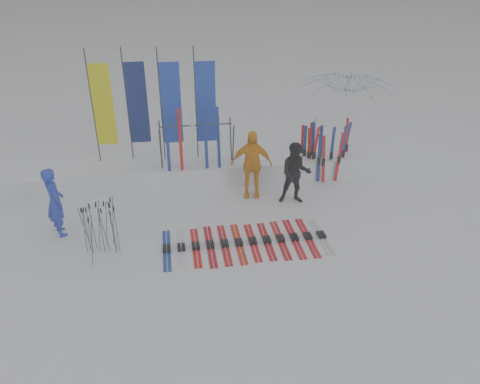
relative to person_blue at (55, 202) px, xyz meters
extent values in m
plane|color=white|center=(4.11, -2.05, -0.86)|extent=(120.00, 120.00, 0.00)
cube|color=white|center=(4.11, 2.55, -0.56)|extent=(14.00, 1.60, 0.60)
imported|color=#2137C0|center=(0.00, 0.00, 0.00)|extent=(0.65, 0.75, 1.72)
imported|color=black|center=(5.96, 0.64, -0.02)|extent=(0.92, 0.77, 1.69)
imported|color=#FFA510|center=(4.88, 1.19, 0.08)|extent=(1.17, 0.63, 1.89)
imported|color=white|center=(8.27, 3.40, 0.53)|extent=(3.98, 4.01, 2.79)
cube|color=navy|center=(2.50, -1.13, -0.83)|extent=(0.17, 1.63, 0.07)
cube|color=silver|center=(2.83, -1.13, -0.83)|extent=(0.17, 1.59, 0.07)
cube|color=red|center=(3.17, -1.13, -0.83)|extent=(0.17, 1.59, 0.07)
cube|color=#AE0D18|center=(3.50, -1.13, -0.83)|extent=(0.17, 1.70, 0.07)
cube|color=red|center=(3.83, -1.13, -0.83)|extent=(0.17, 1.67, 0.07)
cube|color=#B8240E|center=(4.16, -1.13, -0.83)|extent=(0.17, 1.68, 0.07)
cube|color=red|center=(4.50, -1.13, -0.83)|extent=(0.17, 1.57, 0.07)
cube|color=#B20E12|center=(4.83, -1.13, -0.83)|extent=(0.17, 1.59, 0.07)
cube|color=red|center=(5.16, -1.13, -0.83)|extent=(0.17, 1.65, 0.07)
cube|color=red|center=(5.49, -1.13, -0.83)|extent=(0.17, 1.69, 0.07)
cube|color=red|center=(5.83, -1.13, -0.83)|extent=(0.17, 1.69, 0.07)
cube|color=silver|center=(6.16, -1.13, -0.83)|extent=(0.17, 1.59, 0.07)
cylinder|color=#595B60|center=(1.06, -0.85, -0.23)|extent=(0.13, 0.16, 1.25)
cylinder|color=#595B60|center=(1.17, -0.98, -0.28)|extent=(0.14, 0.06, 1.16)
cylinder|color=#595B60|center=(1.20, -0.69, -0.27)|extent=(0.15, 0.15, 1.17)
cylinder|color=#595B60|center=(0.87, -1.03, -0.24)|extent=(0.06, 0.08, 1.24)
cylinder|color=#595B60|center=(0.97, -1.44, -0.24)|extent=(0.14, 0.10, 1.23)
cylinder|color=#595B60|center=(1.13, -1.03, -0.29)|extent=(0.03, 0.12, 1.14)
cylinder|color=#595B60|center=(1.38, -1.14, -0.27)|extent=(0.03, 0.14, 1.17)
cylinder|color=#595B60|center=(0.76, -0.96, -0.26)|extent=(0.10, 0.15, 1.20)
cylinder|color=#595B60|center=(1.34, -0.67, -0.24)|extent=(0.14, 0.03, 1.24)
cylinder|color=#595B60|center=(0.90, -0.76, -0.27)|extent=(0.05, 0.03, 1.17)
cylinder|color=#595B60|center=(1.35, -0.92, -0.23)|extent=(0.07, 0.03, 1.25)
cylinder|color=#595B60|center=(0.77, -0.96, -0.26)|extent=(0.16, 0.09, 1.19)
cylinder|color=#595B60|center=(0.79, -0.89, -0.28)|extent=(0.02, 0.15, 1.16)
cylinder|color=#595B60|center=(1.43, -0.94, -0.28)|extent=(0.05, 0.13, 1.16)
cylinder|color=#383A3F|center=(0.72, 2.86, 1.34)|extent=(0.04, 0.04, 3.20)
cube|color=#DAE20B|center=(1.01, 2.86, 1.39)|extent=(0.55, 0.03, 2.30)
cylinder|color=#383A3F|center=(1.65, 2.88, 1.34)|extent=(0.04, 0.04, 3.20)
cube|color=navy|center=(1.94, 2.88, 1.39)|extent=(0.55, 0.03, 2.30)
cylinder|color=#383A3F|center=(2.58, 2.71, 1.34)|extent=(0.04, 0.04, 3.20)
cube|color=#1838B8|center=(2.87, 2.71, 1.39)|extent=(0.55, 0.03, 2.30)
cylinder|color=#383A3F|center=(3.54, 2.67, 1.34)|extent=(0.04, 0.04, 3.20)
cube|color=#1738B3|center=(3.83, 2.67, 1.39)|extent=(0.55, 0.03, 2.30)
cylinder|color=#383A3F|center=(2.49, 1.90, 0.36)|extent=(0.04, 0.30, 1.23)
cylinder|color=#383A3F|center=(2.49, 2.40, 0.36)|extent=(0.04, 0.30, 1.23)
cylinder|color=#383A3F|center=(4.49, 1.90, 0.36)|extent=(0.04, 0.30, 1.23)
cylinder|color=#383A3F|center=(4.49, 2.40, 0.36)|extent=(0.04, 0.30, 1.23)
cylinder|color=#383A3F|center=(3.49, 2.15, 0.92)|extent=(2.00, 0.04, 0.04)
cube|color=red|center=(6.88, 1.98, -0.05)|extent=(0.09, 0.04, 1.62)
cube|color=navy|center=(7.77, 1.99, -0.07)|extent=(0.09, 0.04, 1.58)
cube|color=navy|center=(8.07, 2.56, -0.12)|extent=(0.09, 0.04, 1.48)
cube|color=red|center=(6.67, 2.50, -0.11)|extent=(0.09, 0.04, 1.50)
cube|color=navy|center=(6.91, 2.24, -0.04)|extent=(0.09, 0.04, 1.65)
cube|color=red|center=(6.77, 2.13, -0.10)|extent=(0.09, 0.03, 1.52)
cube|color=navy|center=(7.37, 1.89, -0.05)|extent=(0.09, 0.02, 1.62)
cube|color=navy|center=(6.94, 1.68, -0.10)|extent=(0.09, 0.02, 1.52)
cube|color=navy|center=(6.67, 2.26, -0.08)|extent=(0.09, 0.02, 1.57)
cube|color=red|center=(8.00, 2.34, -0.02)|extent=(0.09, 0.04, 1.69)
cube|color=red|center=(7.05, 1.62, -0.13)|extent=(0.09, 0.03, 1.47)
cube|color=red|center=(6.85, 2.36, -0.07)|extent=(0.09, 0.03, 1.59)
cube|color=silver|center=(7.00, 2.47, -0.02)|extent=(0.09, 0.03, 1.69)
cube|color=red|center=(6.77, 2.08, -0.12)|extent=(0.09, 0.04, 1.49)
cube|color=red|center=(7.54, 1.68, -0.11)|extent=(0.09, 0.03, 1.50)
cube|color=navy|center=(7.11, 2.09, -0.05)|extent=(0.09, 0.04, 1.62)
camera|label=1|loc=(2.78, -10.08, 5.32)|focal=35.00mm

